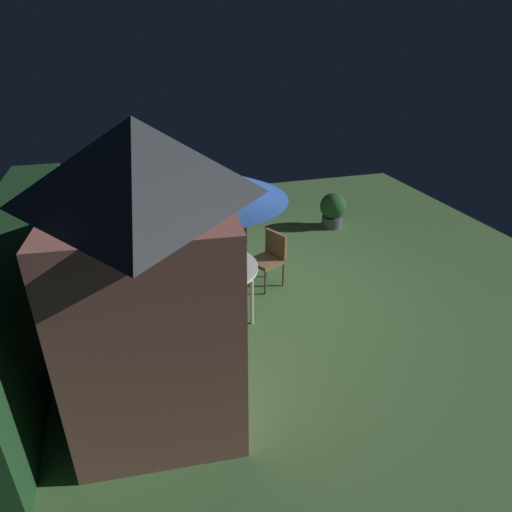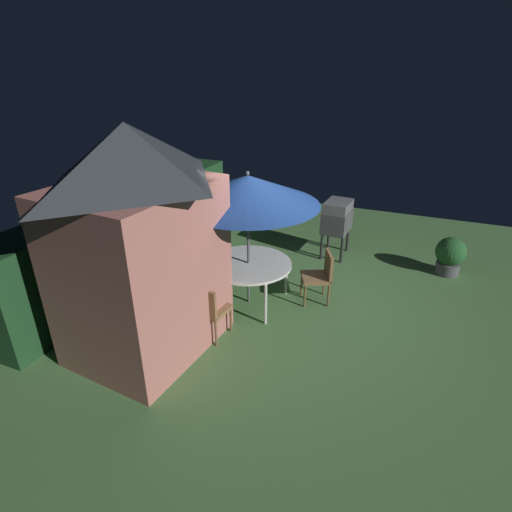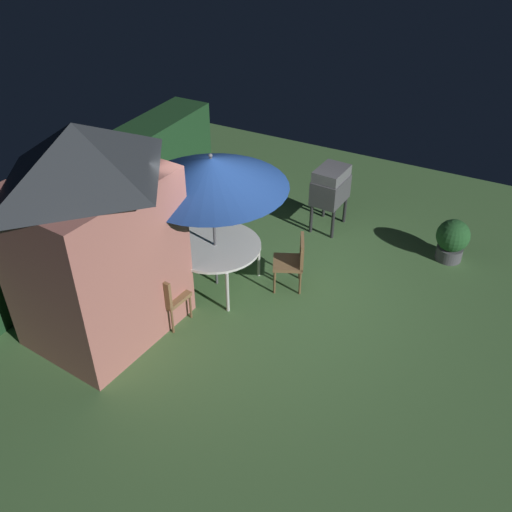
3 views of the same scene
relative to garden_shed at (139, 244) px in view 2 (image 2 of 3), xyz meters
The scene contains 10 objects.
ground_plane 3.06m from the garden_shed, 44.37° to the right, with size 11.00×11.00×0.00m, color #47703D.
hedge_backdrop 2.63m from the garden_shed, 41.94° to the left, with size 6.13×0.82×1.58m.
garden_shed is the anchor object (origin of this frame).
patio_table 2.03m from the garden_shed, 28.47° to the right, with size 1.44×1.44×0.75m.
patio_umbrella 1.86m from the garden_shed, 28.47° to the right, with size 2.25×2.25×2.28m.
bbq_grill 4.49m from the garden_shed, 24.06° to the right, with size 0.73×0.55×1.20m.
chair_near_shed 2.43m from the garden_shed, ahead, with size 0.61×0.61×0.90m.
chair_far_side 1.37m from the garden_shed, 58.81° to the right, with size 0.52×0.51×0.90m.
chair_toward_hedge 3.08m from the garden_shed, 43.20° to the right, with size 0.61×0.61×0.90m.
potted_plant_by_shed 5.84m from the garden_shed, 44.96° to the right, with size 0.56×0.56×0.75m.
Camera 2 is at (-5.80, -1.47, 3.76)m, focal length 28.61 mm.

